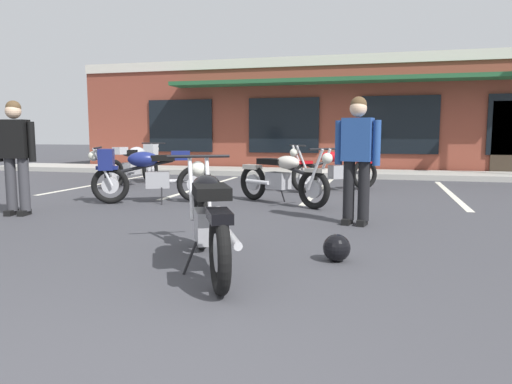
% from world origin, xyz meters
% --- Properties ---
extents(ground_plane, '(80.00, 80.00, 0.00)m').
position_xyz_m(ground_plane, '(0.00, 3.95, 0.00)').
color(ground_plane, '#3D3D42').
extents(sidewalk_kerb, '(22.00, 1.80, 0.14)m').
position_xyz_m(sidewalk_kerb, '(0.00, 12.28, 0.07)').
color(sidewalk_kerb, '#A8A59E').
rests_on(sidewalk_kerb, ground_plane).
extents(brick_storefront_building, '(17.36, 6.76, 3.54)m').
position_xyz_m(brick_storefront_building, '(0.00, 16.18, 1.77)').
color(brick_storefront_building, brown).
rests_on(brick_storefront_building, ground_plane).
extents(painted_stall_lines, '(10.59, 4.80, 0.01)m').
position_xyz_m(painted_stall_lines, '(0.00, 8.68, 0.00)').
color(painted_stall_lines, silver).
rests_on(painted_stall_lines, ground_plane).
extents(motorcycle_foreground_classic, '(1.22, 1.94, 0.98)m').
position_xyz_m(motorcycle_foreground_classic, '(-0.21, 2.39, 0.46)').
color(motorcycle_foreground_classic, black).
rests_on(motorcycle_foreground_classic, ground_plane).
extents(motorcycle_red_sportbike, '(1.78, 1.49, 0.98)m').
position_xyz_m(motorcycle_red_sportbike, '(0.32, 8.51, 0.46)').
color(motorcycle_red_sportbike, black).
rests_on(motorcycle_red_sportbike, ground_plane).
extents(motorcycle_black_cruiser, '(1.85, 1.38, 0.98)m').
position_xyz_m(motorcycle_black_cruiser, '(-0.35, 6.36, 0.46)').
color(motorcycle_black_cruiser, black).
rests_on(motorcycle_black_cruiser, ground_plane).
extents(motorcycle_silver_naked, '(1.99, 1.12, 0.98)m').
position_xyz_m(motorcycle_silver_naked, '(-2.66, 5.92, 0.53)').
color(motorcycle_silver_naked, black).
rests_on(motorcycle_silver_naked, ground_plane).
extents(motorcycle_blue_standard, '(0.67, 2.11, 0.98)m').
position_xyz_m(motorcycle_blue_standard, '(-4.29, 8.55, 0.53)').
color(motorcycle_blue_standard, black).
rests_on(motorcycle_blue_standard, ground_plane).
extents(person_in_black_shirt, '(0.61, 0.33, 1.68)m').
position_xyz_m(person_in_black_shirt, '(0.96, 4.82, 0.95)').
color(person_in_black_shirt, black).
rests_on(person_in_black_shirt, ground_plane).
extents(person_by_back_row, '(0.61, 0.33, 1.68)m').
position_xyz_m(person_by_back_row, '(-3.91, 4.32, 0.95)').
color(person_by_back_row, black).
rests_on(person_by_back_row, ground_plane).
extents(helmet_on_pavement, '(0.26, 0.26, 0.26)m').
position_xyz_m(helmet_on_pavement, '(0.89, 2.89, 0.13)').
color(helmet_on_pavement, black).
rests_on(helmet_on_pavement, ground_plane).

